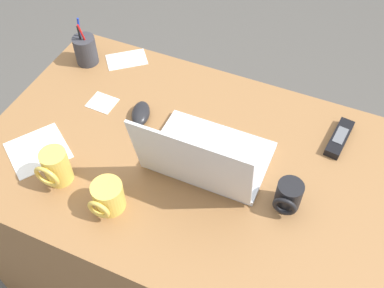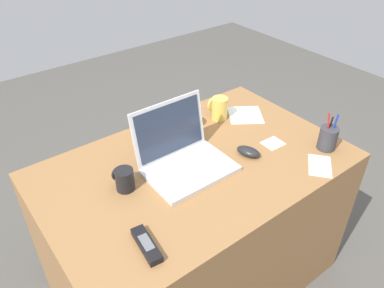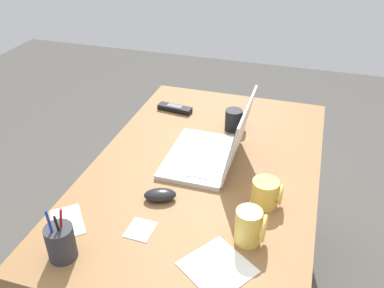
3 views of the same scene
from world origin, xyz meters
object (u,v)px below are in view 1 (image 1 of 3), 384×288
Objects in this scene: pen_holder at (86,50)px; computer_mouse at (141,113)px; cordless_phone at (339,138)px; coffee_mug_tall at (56,168)px; coffee_mug_spare at (108,197)px; laptop at (204,157)px; coffee_mug_white at (288,196)px.

computer_mouse is at bearing 151.14° from pen_holder.
pen_holder is (0.90, -0.01, 0.04)m from cordless_phone.
cordless_phone is at bearing 179.32° from pen_holder.
coffee_mug_spare is (-0.18, 0.02, -0.01)m from coffee_mug_tall.
computer_mouse is at bearing -21.99° from laptop.
laptop is at bearing 154.23° from pen_holder.
computer_mouse is at bearing -107.99° from coffee_mug_tall.
laptop is 0.63m from pen_holder.
laptop is at bearing -129.89° from coffee_mug_spare.
coffee_mug_tall is 0.84m from cordless_phone.
pen_holder reaches higher than coffee_mug_tall.
pen_holder reaches higher than computer_mouse.
coffee_mug_tall is (0.61, 0.17, 0.01)m from coffee_mug_white.
coffee_mug_spare is 0.57× the size of pen_holder.
cordless_phone is at bearing -137.20° from coffee_mug_spare.
coffee_mug_white is 0.87m from pen_holder.
coffee_mug_tall reaches higher than cordless_phone.
computer_mouse is at bearing -14.49° from coffee_mug_white.
laptop is 0.25m from coffee_mug_white.
pen_holder is at bearing -48.83° from computer_mouse.
laptop is 0.29m from coffee_mug_spare.
computer_mouse is 0.53m from coffee_mug_white.
coffee_mug_tall is 0.64× the size of pen_holder.
coffee_mug_tall reaches higher than coffee_mug_spare.
coffee_mug_white is at bearing 145.54° from computer_mouse.
coffee_mug_white reaches higher than computer_mouse.
coffee_mug_tall is at bearing 15.80° from coffee_mug_white.
laptop is 2.15× the size of cordless_phone.
pen_holder is (0.82, -0.30, 0.01)m from coffee_mug_white.
cordless_phone is (-0.60, -0.16, -0.01)m from computer_mouse.
computer_mouse is 0.61× the size of pen_holder.
laptop is at bearing 37.88° from cordless_phone.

